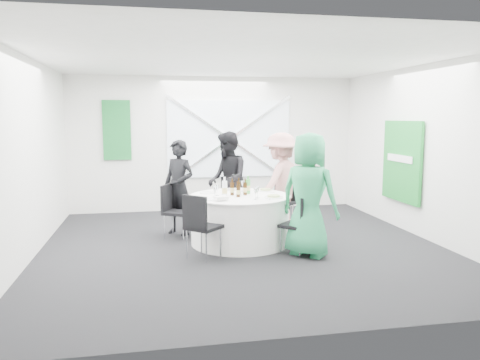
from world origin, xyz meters
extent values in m
plane|color=black|center=(0.00, 0.00, 0.00)|extent=(6.00, 6.00, 0.00)
plane|color=silver|center=(0.00, 0.00, 2.80)|extent=(6.00, 6.00, 0.00)
plane|color=silver|center=(0.00, 3.00, 1.40)|extent=(6.00, 0.00, 6.00)
plane|color=silver|center=(0.00, -3.00, 1.40)|extent=(6.00, 0.00, 6.00)
plane|color=silver|center=(-3.00, 0.00, 1.40)|extent=(0.00, 6.00, 6.00)
plane|color=silver|center=(3.00, 0.00, 1.40)|extent=(0.00, 6.00, 6.00)
cube|color=silver|center=(0.30, 2.96, 1.50)|extent=(2.60, 0.03, 1.60)
cube|color=silver|center=(0.30, 2.92, 1.50)|extent=(2.63, 0.05, 1.84)
cube|color=silver|center=(0.30, 2.92, 1.50)|extent=(2.63, 0.05, 1.84)
cube|color=#125C2D|center=(-2.00, 2.95, 1.70)|extent=(0.55, 0.04, 1.20)
cube|color=#17812A|center=(2.94, 0.60, 1.20)|extent=(0.05, 1.20, 1.40)
cylinder|color=white|center=(0.00, 0.20, 0.37)|extent=(1.52, 1.52, 0.74)
cylinder|color=white|center=(0.00, 0.20, 0.75)|extent=(1.56, 1.56, 0.02)
cube|color=black|center=(0.08, 1.32, 0.43)|extent=(0.43, 0.43, 0.05)
cube|color=black|center=(0.10, 1.51, 0.67)|extent=(0.39, 0.07, 0.43)
cylinder|color=silver|center=(0.26, 1.47, 0.21)|extent=(0.02, 0.02, 0.41)
cylinder|color=silver|center=(-0.07, 1.49, 0.21)|extent=(0.02, 0.02, 0.41)
cylinder|color=silver|center=(0.23, 1.14, 0.21)|extent=(0.02, 0.02, 0.41)
cylinder|color=silver|center=(-0.09, 1.17, 0.21)|extent=(0.02, 0.02, 0.41)
cube|color=black|center=(-0.94, 0.69, 0.43)|extent=(0.54, 0.54, 0.05)
cube|color=black|center=(-1.11, 0.78, 0.66)|extent=(0.21, 0.35, 0.43)
cylinder|color=silver|center=(-1.01, 0.91, 0.20)|extent=(0.02, 0.02, 0.41)
cylinder|color=silver|center=(-1.16, 0.62, 0.20)|extent=(0.02, 0.02, 0.41)
cylinder|color=silver|center=(-0.72, 0.76, 0.20)|extent=(0.02, 0.02, 0.41)
cylinder|color=silver|center=(-0.87, 0.47, 0.20)|extent=(0.02, 0.02, 0.41)
cube|color=black|center=(0.82, 0.92, 0.48)|extent=(0.63, 0.63, 0.05)
cube|color=black|center=(0.98, 1.06, 0.75)|extent=(0.31, 0.35, 0.48)
cylinder|color=silver|center=(1.08, 0.90, 0.23)|extent=(0.02, 0.02, 0.46)
cylinder|color=silver|center=(0.84, 1.17, 0.23)|extent=(0.02, 0.02, 0.46)
cylinder|color=silver|center=(0.80, 0.66, 0.23)|extent=(0.02, 0.02, 0.46)
cylinder|color=silver|center=(0.57, 0.93, 0.23)|extent=(0.02, 0.02, 0.46)
cube|color=black|center=(0.68, -0.49, 0.41)|extent=(0.55, 0.55, 0.05)
cube|color=black|center=(0.81, -0.62, 0.64)|extent=(0.29, 0.28, 0.41)
cylinder|color=silver|center=(0.68, -0.71, 0.20)|extent=(0.02, 0.02, 0.40)
cylinder|color=silver|center=(0.90, -0.50, 0.20)|extent=(0.02, 0.02, 0.40)
cylinder|color=silver|center=(0.46, -0.49, 0.20)|extent=(0.02, 0.02, 0.40)
cylinder|color=silver|center=(0.68, -0.27, 0.20)|extent=(0.02, 0.02, 0.40)
cube|color=black|center=(-0.65, -0.48, 0.45)|extent=(0.59, 0.59, 0.05)
cube|color=black|center=(-0.78, -0.63, 0.69)|extent=(0.32, 0.30, 0.45)
cylinder|color=silver|center=(-0.88, -0.49, 0.21)|extent=(0.02, 0.02, 0.43)
cylinder|color=silver|center=(-0.64, -0.72, 0.21)|extent=(0.02, 0.02, 0.43)
cylinder|color=silver|center=(-0.65, -0.24, 0.21)|extent=(0.02, 0.02, 0.43)
cylinder|color=silver|center=(-0.41, -0.48, 0.21)|extent=(0.02, 0.02, 0.43)
imported|color=black|center=(-0.89, 0.97, 0.80)|extent=(0.69, 0.67, 1.59)
imported|color=black|center=(-0.01, 1.31, 0.86)|extent=(0.47, 0.84, 1.72)
imported|color=tan|center=(0.85, 0.89, 0.85)|extent=(1.18, 1.09, 1.70)
imported|color=#28955C|center=(0.83, -0.62, 0.88)|extent=(1.00, 1.00, 1.75)
cylinder|color=white|center=(-0.05, 0.71, 0.77)|extent=(0.27, 0.27, 0.01)
cylinder|color=white|center=(-0.46, 0.50, 0.77)|extent=(0.27, 0.27, 0.01)
cylinder|color=white|center=(0.49, 0.54, 0.77)|extent=(0.26, 0.26, 0.01)
cylinder|color=#8FAE5E|center=(0.49, 0.54, 0.79)|extent=(0.17, 0.17, 0.02)
cylinder|color=white|center=(0.46, -0.11, 0.77)|extent=(0.29, 0.29, 0.01)
cylinder|color=#8FAE5E|center=(0.46, -0.11, 0.79)|extent=(0.19, 0.19, 0.02)
cylinder|color=white|center=(-0.44, -0.11, 0.77)|extent=(0.27, 0.27, 0.01)
cube|color=white|center=(-0.36, -0.22, 0.80)|extent=(0.21, 0.17, 0.05)
cylinder|color=#3C210A|center=(-0.12, 0.24, 0.86)|extent=(0.06, 0.06, 0.20)
cylinder|color=#3C210A|center=(-0.12, 0.24, 0.99)|extent=(0.02, 0.02, 0.06)
cylinder|color=tan|center=(-0.12, 0.24, 0.84)|extent=(0.06, 0.06, 0.07)
cylinder|color=#3C210A|center=(-0.01, 0.28, 0.86)|extent=(0.06, 0.06, 0.20)
cylinder|color=#3C210A|center=(-0.01, 0.28, 0.99)|extent=(0.02, 0.02, 0.06)
cylinder|color=tan|center=(-0.01, 0.28, 0.84)|extent=(0.06, 0.06, 0.07)
cylinder|color=#3C210A|center=(0.08, 0.21, 0.86)|extent=(0.06, 0.06, 0.20)
cylinder|color=#3C210A|center=(0.08, 0.21, 0.99)|extent=(0.02, 0.02, 0.06)
cylinder|color=tan|center=(0.08, 0.21, 0.84)|extent=(0.06, 0.06, 0.07)
cylinder|color=#3C210A|center=(-0.05, 0.06, 0.85)|extent=(0.06, 0.06, 0.18)
cylinder|color=#3C210A|center=(-0.05, 0.06, 0.97)|extent=(0.02, 0.02, 0.06)
cylinder|color=tan|center=(-0.05, 0.06, 0.83)|extent=(0.06, 0.06, 0.06)
cylinder|color=green|center=(0.15, 0.33, 0.87)|extent=(0.08, 0.08, 0.23)
cylinder|color=green|center=(0.15, 0.33, 1.02)|extent=(0.03, 0.03, 0.06)
cylinder|color=tan|center=(0.15, 0.33, 0.85)|extent=(0.08, 0.08, 0.08)
cylinder|color=white|center=(-0.26, 0.10, 0.88)|extent=(0.08, 0.08, 0.25)
cylinder|color=white|center=(-0.26, 0.10, 1.04)|extent=(0.03, 0.03, 0.06)
cylinder|color=tan|center=(-0.26, 0.10, 0.86)|extent=(0.08, 0.08, 0.09)
cylinder|color=white|center=(-0.41, 0.09, 0.76)|extent=(0.06, 0.06, 0.00)
cylinder|color=white|center=(-0.41, 0.09, 0.81)|extent=(0.01, 0.01, 0.10)
cone|color=white|center=(-0.41, 0.09, 0.89)|extent=(0.07, 0.07, 0.08)
cylinder|color=white|center=(-0.35, 0.24, 0.76)|extent=(0.06, 0.06, 0.00)
cylinder|color=white|center=(-0.35, 0.24, 0.81)|extent=(0.01, 0.01, 0.10)
cone|color=white|center=(-0.35, 0.24, 0.89)|extent=(0.07, 0.07, 0.08)
cylinder|color=white|center=(0.16, -0.19, 0.76)|extent=(0.06, 0.06, 0.00)
cylinder|color=white|center=(0.16, -0.19, 0.81)|extent=(0.01, 0.01, 0.10)
cone|color=white|center=(0.16, -0.19, 0.89)|extent=(0.07, 0.07, 0.08)
cylinder|color=white|center=(0.12, 0.58, 0.76)|extent=(0.06, 0.06, 0.00)
cylinder|color=white|center=(0.12, 0.58, 0.81)|extent=(0.01, 0.01, 0.10)
cone|color=white|center=(0.12, 0.58, 0.89)|extent=(0.07, 0.07, 0.08)
cylinder|color=white|center=(0.21, -0.07, 0.76)|extent=(0.06, 0.06, 0.00)
cylinder|color=white|center=(0.21, -0.07, 0.81)|extent=(0.01, 0.01, 0.10)
cone|color=white|center=(0.21, -0.07, 0.89)|extent=(0.07, 0.07, 0.08)
cube|color=silver|center=(0.35, -0.26, 0.76)|extent=(0.10, 0.13, 0.01)
cube|color=silver|center=(0.54, 0.01, 0.76)|extent=(0.10, 0.13, 0.01)
cube|color=silver|center=(0.21, 0.74, 0.76)|extent=(0.15, 0.02, 0.01)
cube|color=silver|center=(-0.13, 0.76, 0.76)|extent=(0.15, 0.02, 0.01)
cube|color=silver|center=(0.55, 0.38, 0.76)|extent=(0.10, 0.13, 0.01)
cube|color=silver|center=(0.38, 0.64, 0.76)|extent=(0.09, 0.14, 0.01)
camera|label=1|loc=(-1.35, -6.81, 1.97)|focal=35.00mm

